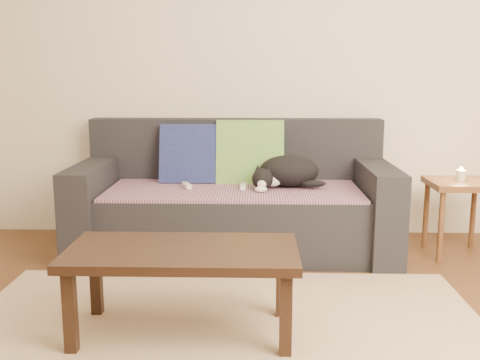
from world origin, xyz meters
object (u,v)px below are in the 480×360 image
object	(u,v)px
coffee_table	(183,259)
wii_remote_a	(187,186)
sofa	(234,205)
side_table	(459,194)
wii_remote_b	(243,186)
cat	(287,172)

from	to	relation	value
coffee_table	wii_remote_a	bearing A→B (deg)	95.97
sofa	wii_remote_a	distance (m)	0.35
side_table	sofa	bearing A→B (deg)	176.16
sofa	wii_remote_a	bearing A→B (deg)	-165.64
wii_remote_b	sofa	bearing A→B (deg)	35.43
side_table	coffee_table	xyz separation A→B (m)	(-1.67, -1.22, -0.05)
wii_remote_a	cat	bearing A→B (deg)	-104.50
wii_remote_b	coffee_table	distance (m)	1.26
sofa	cat	bearing A→B (deg)	-3.88
cat	side_table	bearing A→B (deg)	-4.01
wii_remote_a	wii_remote_b	distance (m)	0.38
cat	coffee_table	bearing A→B (deg)	-112.60
wii_remote_a	wii_remote_b	size ratio (longest dim) A/B	1.00
wii_remote_a	side_table	distance (m)	1.80
coffee_table	cat	bearing A→B (deg)	67.59
side_table	wii_remote_b	bearing A→B (deg)	179.82
sofa	wii_remote_a	world-z (taller)	sofa
cat	wii_remote_b	world-z (taller)	cat
wii_remote_b	side_table	bearing A→B (deg)	-88.90
cat	wii_remote_a	world-z (taller)	cat
wii_remote_b	coffee_table	xyz separation A→B (m)	(-0.25, -1.23, -0.09)
wii_remote_b	side_table	world-z (taller)	side_table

